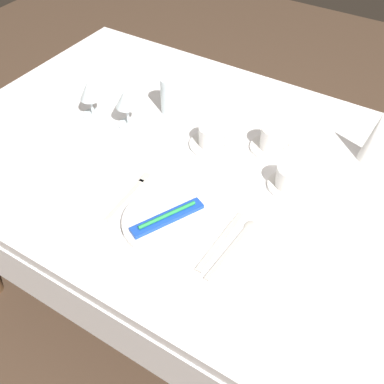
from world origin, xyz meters
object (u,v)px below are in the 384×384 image
coffee_cup_right (212,136)px  wine_glass_centre (89,93)px  fork_outer (130,194)px  dinner_knife (220,242)px  wine_glass_left (126,100)px  coffee_cup_far (290,177)px  spoon_soup (237,242)px  dinner_plate (168,222)px  toothbrush_package (168,218)px  drink_tumbler (170,98)px  coffee_cup_left (273,138)px  napkin_folded (375,137)px

coffee_cup_right → wine_glass_centre: 0.44m
fork_outer → dinner_knife: 0.31m
wine_glass_left → coffee_cup_far: bearing=0.7°
spoon_soup → coffee_cup_far: (0.03, 0.26, 0.04)m
dinner_plate → toothbrush_package: size_ratio=1.20×
toothbrush_package → dinner_knife: size_ratio=0.90×
spoon_soup → wine_glass_left: 0.61m
coffee_cup_right → drink_tumbler: 0.24m
coffee_cup_left → coffee_cup_right: size_ratio=0.95×
dinner_knife → wine_glass_left: (-0.51, 0.28, 0.10)m
dinner_knife → coffee_cup_right: bearing=123.1°
coffee_cup_far → wine_glass_left: bearing=-179.3°
dinner_plate → coffee_cup_far: bearing=54.4°
fork_outer → napkin_folded: 0.74m
drink_tumbler → fork_outer: bearing=-71.9°
wine_glass_centre → drink_tumbler: wine_glass_centre is taller
dinner_plate → coffee_cup_right: (-0.07, 0.35, 0.03)m
dinner_knife → wine_glass_left: bearing=151.4°
coffee_cup_right → napkin_folded: (0.44, 0.20, 0.05)m
wine_glass_centre → toothbrush_package: bearing=-28.9°
wine_glass_centre → drink_tumbler: size_ratio=1.03×
toothbrush_package → fork_outer: bearing=167.5°
wine_glass_left → dinner_knife: bearing=-28.6°
fork_outer → coffee_cup_left: bearing=57.1°
napkin_folded → toothbrush_package: bearing=-124.4°
fork_outer → wine_glass_centre: 0.43m
wine_glass_left → drink_tumbler: 0.16m
coffee_cup_far → wine_glass_centre: bearing=-177.8°
fork_outer → napkin_folded: bearing=44.1°
fork_outer → coffee_cup_left: 0.48m
fork_outer → wine_glass_left: (-0.21, 0.26, 0.10)m
dinner_plate → spoon_soup: bearing=12.5°
spoon_soup → coffee_cup_far: coffee_cup_far is taller
dinner_knife → drink_tumbler: (-0.44, 0.42, 0.05)m
wine_glass_centre → wine_glass_left: (0.14, 0.02, 0.01)m
spoon_soup → coffee_cup_far: bearing=83.2°
spoon_soup → coffee_cup_left: 0.40m
coffee_cup_right → coffee_cup_far: size_ratio=1.04×
coffee_cup_far → napkin_folded: napkin_folded is taller
coffee_cup_far → spoon_soup: bearing=-96.8°
spoon_soup → napkin_folded: (0.19, 0.51, 0.09)m
dinner_knife → drink_tumbler: 0.61m
toothbrush_package → fork_outer: (-0.16, 0.03, -0.02)m
dinner_knife → drink_tumbler: bearing=136.2°
toothbrush_package → spoon_soup: bearing=12.5°
toothbrush_package → spoon_soup: (0.19, 0.04, -0.02)m
coffee_cup_right → dinner_plate: bearing=-79.1°
wine_glass_centre → coffee_cup_left: bearing=14.8°
dinner_plate → wine_glass_left: bearing=140.7°
dinner_knife → toothbrush_package: bearing=-173.5°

